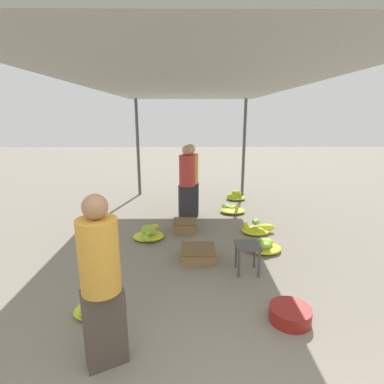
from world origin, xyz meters
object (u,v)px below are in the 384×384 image
(banana_pile_right_1, at_px, (231,209))
(vendor_foreground, at_px, (101,281))
(banana_pile_right_2, at_px, (263,246))
(shopper_walking_far, at_px, (191,179))
(banana_pile_left_1, at_px, (93,310))
(banana_pile_right_3, at_px, (235,196))
(crate_mid, at_px, (198,254))
(stool, at_px, (248,250))
(crate_near, at_px, (185,226))
(basin_black, at_px, (290,314))
(banana_pile_left_0, at_px, (149,234))
(banana_pile_right_0, at_px, (257,229))
(shopper_walking_mid, at_px, (187,182))

(banana_pile_right_1, bearing_deg, vendor_foreground, -111.49)
(banana_pile_right_2, distance_m, shopper_walking_far, 2.30)
(banana_pile_left_1, relative_size, banana_pile_right_3, 0.93)
(banana_pile_left_1, xyz_separation_m, crate_mid, (1.19, 1.33, 0.02))
(stool, distance_m, crate_near, 1.81)
(basin_black, height_order, banana_pile_right_2, banana_pile_right_2)
(vendor_foreground, distance_m, shopper_walking_far, 4.16)
(stool, xyz_separation_m, crate_mid, (-0.68, 0.40, -0.25))
(shopper_walking_far, bearing_deg, banana_pile_right_3, 47.49)
(banana_pile_right_1, height_order, banana_pile_right_2, banana_pile_right_2)
(banana_pile_left_0, distance_m, banana_pile_right_1, 2.29)
(banana_pile_right_3, relative_size, crate_mid, 0.98)
(vendor_foreground, xyz_separation_m, banana_pile_right_3, (1.94, 5.37, -0.73))
(banana_pile_left_1, relative_size, shopper_walking_far, 0.30)
(basin_black, height_order, banana_pile_left_1, banana_pile_left_1)
(banana_pile_right_2, height_order, banana_pile_right_3, banana_pile_right_3)
(banana_pile_right_1, bearing_deg, crate_mid, -109.65)
(banana_pile_left_1, bearing_deg, banana_pile_right_0, 45.60)
(stool, relative_size, crate_near, 0.98)
(banana_pile_right_2, xyz_separation_m, shopper_walking_mid, (-1.25, 1.59, 0.73))
(banana_pile_left_1, height_order, crate_mid, banana_pile_left_1)
(banana_pile_right_1, bearing_deg, shopper_walking_mid, -154.92)
(shopper_walking_far, bearing_deg, stool, -72.68)
(banana_pile_right_0, xyz_separation_m, crate_near, (-1.36, 0.11, 0.02))
(basin_black, relative_size, banana_pile_right_0, 0.72)
(banana_pile_right_2, relative_size, banana_pile_right_3, 1.14)
(banana_pile_left_0, bearing_deg, banana_pile_right_2, -14.94)
(basin_black, distance_m, banana_pile_left_0, 2.87)
(banana_pile_right_2, bearing_deg, banana_pile_left_1, -144.58)
(banana_pile_right_1, distance_m, shopper_walking_mid, 1.35)
(basin_black, relative_size, shopper_walking_far, 0.28)
(crate_mid, distance_m, shopper_walking_mid, 2.01)
(banana_pile_right_2, bearing_deg, shopper_walking_mid, 128.19)
(banana_pile_right_2, relative_size, crate_mid, 1.11)
(vendor_foreground, relative_size, crate_mid, 3.02)
(vendor_foreground, height_order, shopper_walking_far, shopper_walking_far)
(banana_pile_right_2, height_order, crate_mid, banana_pile_right_2)
(stool, height_order, shopper_walking_far, shopper_walking_far)
(basin_black, distance_m, banana_pile_right_2, 1.72)
(basin_black, distance_m, crate_near, 2.85)
(stool, bearing_deg, banana_pile_right_2, 59.66)
(banana_pile_left_0, distance_m, banana_pile_left_1, 2.15)
(banana_pile_left_0, bearing_deg, shopper_walking_mid, 57.43)
(banana_pile_right_0, relative_size, crate_near, 1.42)
(banana_pile_right_1, xyz_separation_m, shopper_walking_mid, (-1.01, -0.47, 0.75))
(basin_black, bearing_deg, stool, 104.70)
(stool, distance_m, banana_pile_right_2, 0.83)
(banana_pile_right_2, bearing_deg, banana_pile_left_0, 165.06)
(stool, bearing_deg, shopper_walking_mid, 110.65)
(crate_mid, bearing_deg, banana_pile_right_0, 42.48)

